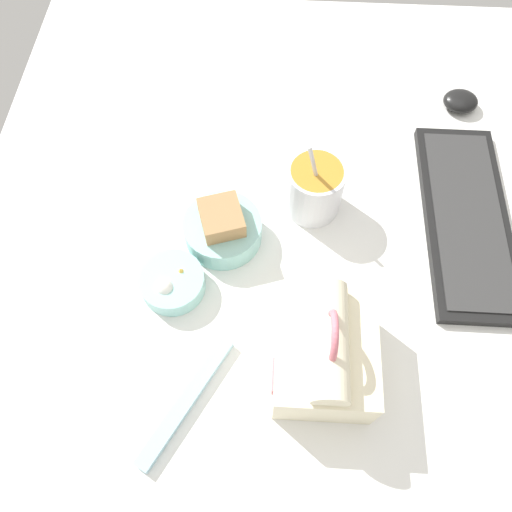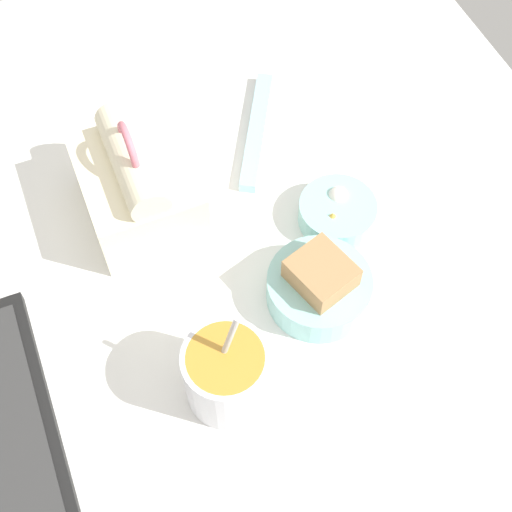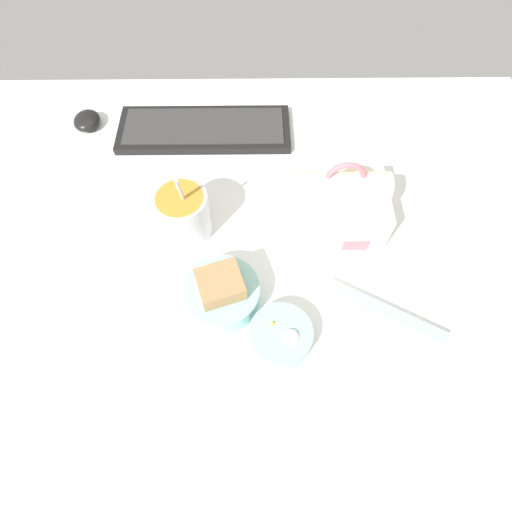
% 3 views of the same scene
% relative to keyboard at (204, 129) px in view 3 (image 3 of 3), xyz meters
% --- Properties ---
extents(desk_surface, '(1.40, 1.10, 0.02)m').
position_rel_keyboard_xyz_m(desk_surface, '(0.10, -0.35, -0.02)').
color(desk_surface, white).
rests_on(desk_surface, ground).
extents(keyboard, '(0.40, 0.15, 0.02)m').
position_rel_keyboard_xyz_m(keyboard, '(0.00, 0.00, 0.00)').
color(keyboard, black).
rests_on(keyboard, desk_surface).
extents(lunch_bag, '(0.18, 0.15, 0.17)m').
position_rel_keyboard_xyz_m(lunch_bag, '(0.28, -0.26, 0.05)').
color(lunch_bag, '#EFE5C1').
rests_on(lunch_bag, desk_surface).
extents(soup_cup, '(0.10, 0.10, 0.17)m').
position_rel_keyboard_xyz_m(soup_cup, '(-0.02, -0.28, 0.04)').
color(soup_cup, silver).
rests_on(soup_cup, desk_surface).
extents(bento_bowl_sandwich, '(0.14, 0.14, 0.08)m').
position_rel_keyboard_xyz_m(bento_bowl_sandwich, '(0.06, -0.43, 0.02)').
color(bento_bowl_sandwich, '#93D1CC').
rests_on(bento_bowl_sandwich, desk_surface).
extents(bento_bowl_snacks, '(0.11, 0.11, 0.05)m').
position_rel_keyboard_xyz_m(bento_bowl_snacks, '(0.16, -0.51, 0.01)').
color(bento_bowl_snacks, '#93D1CC').
rests_on(bento_bowl_snacks, desk_surface).
extents(computer_mouse, '(0.06, 0.07, 0.03)m').
position_rel_keyboard_xyz_m(computer_mouse, '(-0.28, 0.03, 0.01)').
color(computer_mouse, black).
rests_on(computer_mouse, desk_surface).
extents(chopstick_case, '(0.21, 0.13, 0.02)m').
position_rel_keyboard_xyz_m(chopstick_case, '(0.35, -0.46, -0.00)').
color(chopstick_case, '#99C6D6').
rests_on(chopstick_case, desk_surface).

